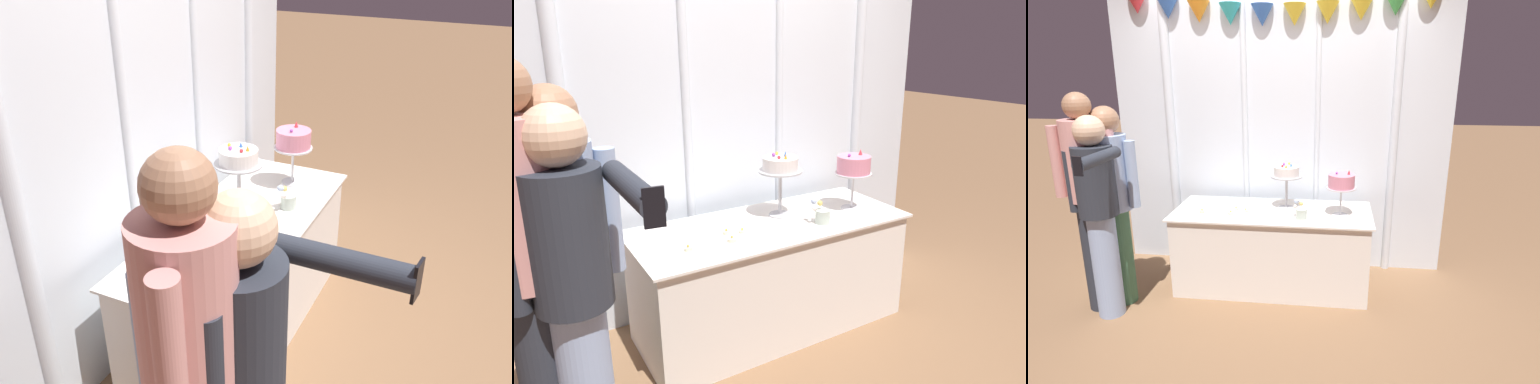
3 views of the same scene
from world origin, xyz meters
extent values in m
plane|color=#846042|center=(0.00, 0.00, 0.00)|extent=(24.00, 24.00, 0.00)
cube|color=silver|center=(0.00, 0.60, 1.38)|extent=(3.14, 0.04, 2.75)
cylinder|color=silver|center=(-1.06, 0.58, 1.38)|extent=(0.09, 0.09, 2.75)
cylinder|color=silver|center=(-0.33, 0.58, 1.38)|extent=(0.06, 0.06, 2.75)
cylinder|color=silver|center=(0.36, 0.58, 1.38)|extent=(0.05, 0.05, 2.75)
cylinder|color=silver|center=(1.06, 0.58, 1.38)|extent=(0.08, 0.08, 2.75)
cube|color=white|center=(0.00, 0.10, 0.35)|extent=(1.67, 0.65, 0.71)
cube|color=white|center=(0.00, 0.10, 0.71)|extent=(1.72, 0.70, 0.01)
cylinder|color=#B2B2B7|center=(0.12, 0.18, 0.73)|extent=(0.14, 0.14, 0.01)
cylinder|color=#B2B2B7|center=(0.12, 0.18, 0.87)|extent=(0.02, 0.02, 0.28)
cylinder|color=#B2B2B7|center=(0.12, 0.18, 1.02)|extent=(0.28, 0.28, 0.01)
cylinder|color=white|center=(0.12, 0.18, 1.06)|extent=(0.22, 0.22, 0.08)
cone|color=blue|center=(0.15, 0.18, 1.12)|extent=(0.02, 0.02, 0.03)
sphere|color=yellow|center=(0.13, 0.24, 1.11)|extent=(0.02, 0.02, 0.02)
sphere|color=purple|center=(0.09, 0.21, 1.11)|extent=(0.02, 0.02, 0.02)
sphere|color=#DB333D|center=(0.08, 0.14, 1.11)|extent=(0.02, 0.02, 0.02)
cone|color=orange|center=(0.12, 0.12, 1.12)|extent=(0.02, 0.02, 0.03)
cylinder|color=silver|center=(0.59, 0.03, 0.73)|extent=(0.14, 0.14, 0.01)
cylinder|color=silver|center=(0.59, 0.03, 0.85)|extent=(0.02, 0.02, 0.23)
cylinder|color=silver|center=(0.59, 0.03, 0.97)|extent=(0.24, 0.24, 0.01)
cylinder|color=pink|center=(0.59, 0.03, 1.03)|extent=(0.22, 0.22, 0.11)
cone|color=#DB333D|center=(0.64, 0.04, 1.10)|extent=(0.03, 0.03, 0.04)
sphere|color=purple|center=(0.55, 0.03, 1.09)|extent=(0.02, 0.02, 0.02)
cylinder|color=#B2C1B2|center=(0.27, -0.07, 0.76)|extent=(0.09, 0.09, 0.08)
sphere|color=#E5C666|center=(0.26, -0.05, 0.84)|extent=(0.03, 0.03, 0.03)
sphere|color=silver|center=(0.22, -0.04, 0.86)|extent=(0.04, 0.04, 0.04)
sphere|color=white|center=(0.21, -0.06, 0.82)|extent=(0.03, 0.03, 0.03)
cylinder|color=beige|center=(-0.59, -0.03, 0.73)|extent=(0.04, 0.04, 0.02)
sphere|color=#F9CC4C|center=(-0.59, -0.03, 0.75)|extent=(0.01, 0.01, 0.01)
cylinder|color=beige|center=(-0.34, -0.04, 0.73)|extent=(0.05, 0.05, 0.02)
sphere|color=#F9CC4C|center=(-0.34, -0.04, 0.75)|extent=(0.01, 0.01, 0.01)
cylinder|color=beige|center=(-0.32, 0.07, 0.73)|extent=(0.04, 0.04, 0.02)
sphere|color=#F9CC4C|center=(-0.32, 0.07, 0.75)|extent=(0.01, 0.01, 0.01)
cylinder|color=beige|center=(-0.23, 0.05, 0.73)|extent=(0.04, 0.04, 0.01)
sphere|color=#F9CC4C|center=(-0.23, 0.05, 0.74)|extent=(0.01, 0.01, 0.01)
cylinder|color=#93ADD6|center=(-1.22, -0.32, 1.13)|extent=(0.30, 0.30, 0.60)
sphere|color=#A37556|center=(-1.22, -0.32, 1.54)|extent=(0.22, 0.22, 0.22)
cylinder|color=#93ADD6|center=(-1.40, -0.31, 1.12)|extent=(0.08, 0.08, 0.53)
cylinder|color=#93ADD6|center=(-1.04, -0.33, 1.12)|extent=(0.08, 0.08, 0.53)
cylinder|color=#D6938E|center=(-1.36, -0.42, 1.25)|extent=(0.38, 0.38, 0.62)
sphere|color=#A37556|center=(-1.36, -0.42, 1.65)|extent=(0.20, 0.20, 0.20)
cylinder|color=#D6938E|center=(-1.54, -0.48, 1.24)|extent=(0.08, 0.08, 0.54)
cylinder|color=#D6938E|center=(-1.18, -0.36, 1.24)|extent=(0.08, 0.08, 0.54)
cylinder|color=#282D38|center=(-1.23, -0.51, 1.11)|extent=(0.29, 0.29, 0.53)
sphere|color=beige|center=(-1.23, -0.51, 1.49)|extent=(0.22, 0.22, 0.22)
cube|color=#664C84|center=(-1.23, -0.64, 1.14)|extent=(0.04, 0.01, 0.34)
cylinder|color=#282D38|center=(-1.42, -0.52, 1.10)|extent=(0.08, 0.08, 0.47)
cylinder|color=#282D38|center=(-1.05, -0.74, 1.34)|extent=(0.08, 0.47, 0.08)
cube|color=black|center=(-1.05, -0.98, 1.34)|extent=(0.06, 0.02, 0.12)
camera|label=1|loc=(-2.36, -1.10, 2.24)|focal=38.18mm
camera|label=2|loc=(-1.44, -2.26, 1.80)|focal=33.81mm
camera|label=3|loc=(0.51, -3.30, 1.92)|focal=29.21mm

